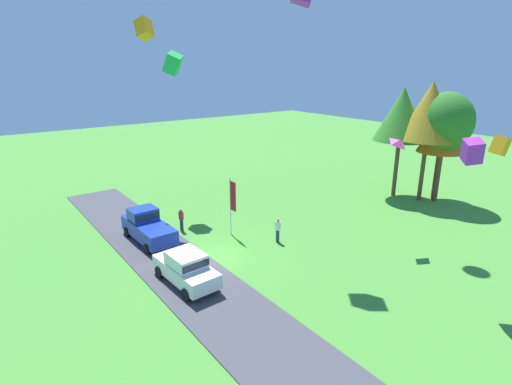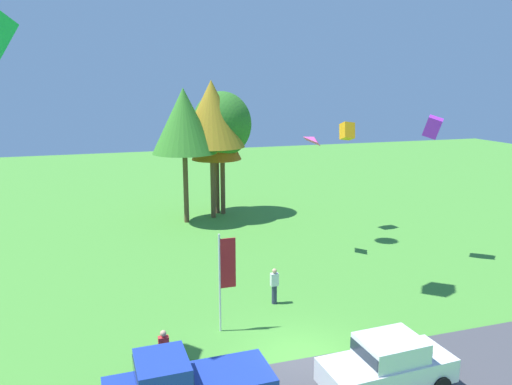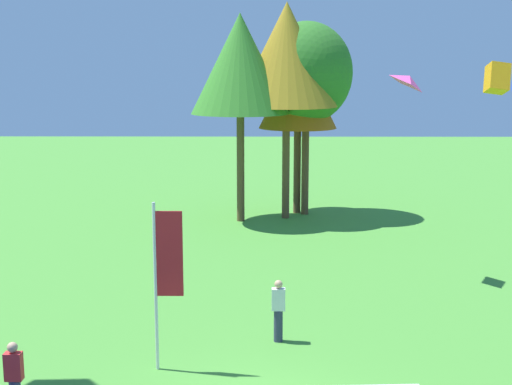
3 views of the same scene
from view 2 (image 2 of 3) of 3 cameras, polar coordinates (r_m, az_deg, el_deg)
ground_plane at (r=19.64m, az=4.89°, el=-18.23°), size 120.00×120.00×0.00m
car_sedan_near_entrance at (r=17.76m, az=14.84°, el=-18.31°), size 4.48×2.13×1.84m
person_beside_suv at (r=23.35m, az=2.11°, el=-10.59°), size 0.36×0.24×1.71m
person_watching_sky at (r=18.38m, az=-10.47°, el=-17.55°), size 0.36×0.24×1.71m
tree_left_of_center at (r=35.83m, az=-8.25°, el=8.06°), size 4.59×4.59×9.70m
tree_center_back at (r=36.89m, az=-5.10°, el=8.91°), size 4.85×4.85×10.24m
tree_lone_near at (r=38.36m, az=-4.57°, el=6.61°), size 3.84×3.84×8.11m
tree_far_right at (r=38.04m, az=-3.91°, el=7.75°), size 4.46×4.46×9.42m
flag_banner at (r=20.34m, az=-3.54°, el=-8.82°), size 0.71×0.08×4.17m
kite_box_topmost at (r=34.39m, az=10.38°, el=6.92°), size 0.93×1.08×1.35m
kite_diamond_over_trees at (r=28.96m, az=6.64°, el=6.06°), size 1.03×1.04×0.69m
kite_box_mid_center at (r=29.36m, az=19.55°, el=7.06°), size 1.21×1.35×1.35m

